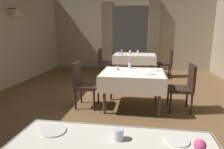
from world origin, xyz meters
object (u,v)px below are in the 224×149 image
chair_far_right (167,62)px  flower_vase_far (122,52)px  dining_table_mid (133,77)px  plate_near_d (53,131)px  dining_table_far (135,57)px  glass_far_d (119,53)px  plate_mid_c (150,74)px  chair_far_left (103,60)px  glass_far_c (130,52)px  flower_vase_mid (130,63)px  plate_near_b (177,141)px  plate_mid_b (156,70)px  glass_mid_d (117,68)px  chair_mid_right (185,85)px  glass_far_b (138,52)px  chair_mid_left (83,82)px  glass_near_c (118,134)px

chair_far_right → flower_vase_far: size_ratio=4.77×
dining_table_mid → plate_near_d: plate_near_d is taller
dining_table_far → glass_far_d: (-0.54, -0.07, 0.14)m
plate_mid_c → flower_vase_far: bearing=106.4°
dining_table_mid → flower_vase_far: (-0.49, 2.63, 0.21)m
chair_far_left → glass_far_c: size_ratio=7.78×
flower_vase_mid → glass_far_d: bearing=101.8°
plate_near_b → plate_mid_b: (0.02, 2.65, 0.00)m
chair_far_right → glass_mid_d: 3.15m
glass_far_c → chair_mid_right: bearing=-67.9°
dining_table_mid → chair_far_left: bearing=112.0°
dining_table_mid → glass_far_d: bearing=102.0°
chair_mid_right → plate_mid_b: 0.64m
chair_mid_right → glass_far_b: size_ratio=8.27×
dining_table_mid → flower_vase_far: size_ratio=6.36×
chair_mid_left → flower_vase_mid: 1.07m
glass_far_b → glass_far_c: bearing=-146.0°
dining_table_mid → flower_vase_mid: 0.41m
plate_mid_c → glass_far_b: glass_far_b is taller
chair_far_right → glass_mid_d: (-1.35, -2.83, 0.28)m
glass_mid_d → dining_table_mid: bearing=-20.1°
glass_near_c → glass_far_d: (-0.63, 5.38, -0.00)m
dining_table_mid → glass_near_c: bearing=-89.7°
chair_mid_right → glass_far_c: 3.34m
dining_table_far → glass_far_d: 0.56m
chair_mid_left → plate_mid_b: (1.46, 0.31, 0.24)m
dining_table_mid → chair_far_right: 3.13m
dining_table_far → glass_far_d: glass_far_d is taller
glass_far_c → glass_far_d: glass_far_c is taller
glass_near_c → glass_far_b: 5.75m
flower_vase_mid → glass_far_b: 2.93m
chair_far_left → chair_mid_right: bearing=-53.2°
plate_mid_c → glass_far_c: size_ratio=1.86×
plate_near_b → chair_mid_right: bearing=77.0°
chair_far_left → flower_vase_far: size_ratio=4.77×
plate_mid_c → glass_far_c: 3.30m
flower_vase_mid → plate_mid_b: 0.56m
dining_table_mid → plate_near_d: bearing=-102.2°
glass_far_c → plate_near_b: bearing=-82.9°
glass_far_d → plate_mid_b: bearing=-68.2°
chair_far_right → glass_far_b: size_ratio=8.27×
plate_mid_c → flower_vase_far: flower_vase_far is taller
glass_far_c → glass_far_d: size_ratio=1.38×
chair_mid_left → chair_mid_right: bearing=2.5°
glass_near_c → glass_mid_d: (-0.34, 2.60, -0.00)m
plate_mid_c → glass_far_b: size_ratio=1.98×
plate_near_b → glass_far_d: (-1.06, 5.33, 0.04)m
plate_mid_c → glass_mid_d: glass_mid_d is taller
plate_mid_b → glass_mid_d: glass_mid_d is taller
dining_table_mid → glass_far_b: 3.27m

